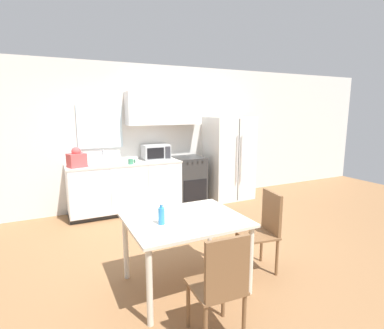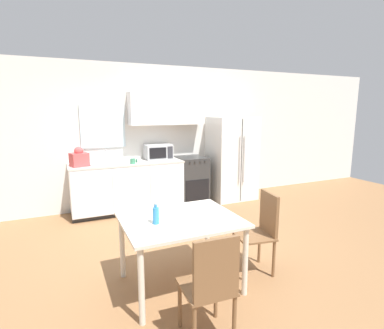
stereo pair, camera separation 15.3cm
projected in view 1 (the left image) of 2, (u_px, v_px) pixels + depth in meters
name	position (u px, v px, depth m)	size (l,w,h in m)	color
ground_plane	(183.00, 251.00, 3.98)	(12.00, 12.00, 0.00)	olive
wall_back	(138.00, 133.00, 5.72)	(12.00, 0.38, 2.70)	silver
kitchen_counter	(126.00, 187.00, 5.45)	(2.00, 0.65, 0.92)	#333333
oven_range	(189.00, 180.00, 6.02)	(0.57, 0.61, 0.93)	#2D2D2D
refrigerator	(229.00, 158.00, 6.29)	(0.91, 0.76, 1.71)	silver
kitchen_sink	(105.00, 163.00, 5.22)	(0.58, 0.43, 0.23)	#B7BABC
microwave	(156.00, 152.00, 5.72)	(0.50, 0.34, 0.28)	#B7BABC
coffee_mug	(131.00, 161.00, 5.20)	(0.12, 0.09, 0.09)	#3F8C66
grocery_bag_0	(77.00, 159.00, 4.92)	(0.32, 0.30, 0.33)	#D14C4C
dining_table	(185.00, 227.00, 3.09)	(1.18, 0.95, 0.75)	beige
dining_chair_near	(221.00, 282.00, 2.32)	(0.42, 0.42, 0.93)	brown
dining_chair_side	(265.00, 226.00, 3.45)	(0.46, 0.46, 0.93)	brown
drink_bottle	(161.00, 215.00, 2.90)	(0.06, 0.06, 0.22)	#338CD8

